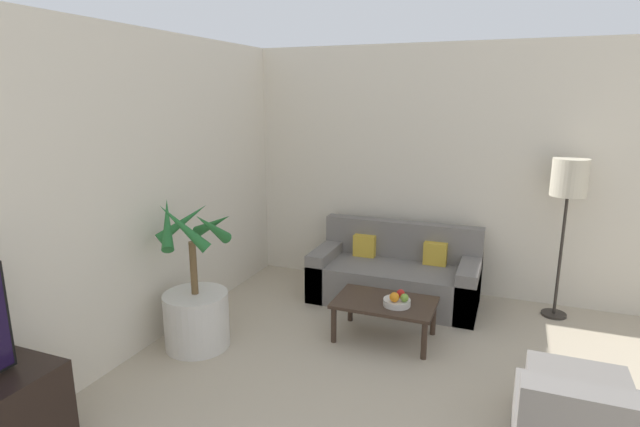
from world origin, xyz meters
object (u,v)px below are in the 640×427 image
Objects in this scene: ottoman at (576,400)px; apple_red at (401,293)px; fruit_bowl at (397,302)px; apple_green at (404,298)px; sofa_loveseat at (395,276)px; floor_lamp at (569,185)px; orange_fruit at (394,297)px; potted_palm at (196,307)px; coffee_table at (385,306)px.

apple_red is at bearing 151.09° from ottoman.
apple_green is at bearing -21.78° from fruit_bowl.
sofa_loveseat is 1.09× the size of floor_lamp.
fruit_bowl is 0.10m from apple_green.
floor_lamp is at bearing 40.50° from fruit_bowl.
floor_lamp is 18.66× the size of orange_fruit.
potted_palm is 15.83× the size of orange_fruit.
sofa_loveseat is 0.90m from coffee_table.
potted_palm is 1.72m from orange_fruit.
floor_lamp is 2.02m from orange_fruit.
floor_lamp is at bearing 36.74° from coffee_table.
sofa_loveseat is 23.90× the size of apple_red.
potted_palm is at bearing -158.76° from apple_green.
orange_fruit is at bearing 155.53° from ottoman.
fruit_bowl is (0.24, -0.95, 0.12)m from sofa_loveseat.
ottoman is at bearing -0.12° from potted_palm.
potted_palm is at bearing -158.81° from orange_fruit.
coffee_table is 0.25m from apple_green.
sofa_loveseat is at bearing 102.55° from orange_fruit.
apple_green reaches higher than ottoman.
fruit_bowl is at bearing 153.28° from ottoman.
apple_green is (0.05, -0.09, -0.00)m from apple_red.
potted_palm reaches higher than apple_green.
floor_lamp is (1.59, 0.20, 1.06)m from sofa_loveseat.
apple_red is (0.25, -0.90, 0.18)m from sofa_loveseat.
orange_fruit reaches higher than coffee_table.
potted_palm is 3.62m from floor_lamp.
ottoman is at bearing -45.61° from sofa_loveseat.
apple_red is at bearing 0.35° from coffee_table.
floor_lamp is 1.95m from apple_green.
apple_red is (0.14, 0.00, 0.14)m from coffee_table.
orange_fruit is at bearing -103.83° from apple_red.
apple_green is (-1.28, -1.18, -0.88)m from floor_lamp.
floor_lamp reaches higher than ottoman.
potted_palm reaches higher than ottoman.
fruit_bowl is 3.30× the size of apple_red.
fruit_bowl is at bearing 22.95° from potted_palm.
floor_lamp reaches higher than apple_green.
apple_red is 0.10m from apple_green.
sofa_loveseat is (1.38, 1.64, -0.10)m from potted_palm.
coffee_table is 0.20m from apple_red.
ottoman is (1.37, -0.69, -0.20)m from fruit_bowl.
apple_green is (1.69, 0.66, 0.09)m from potted_palm.
apple_green is at bearing -23.76° from coffee_table.
sofa_loveseat is at bearing 105.89° from apple_red.
potted_palm is 1.51× the size of coffee_table.
ottoman is at bearing -89.37° from floor_lamp.
floor_lamp is 2.53× the size of ottoman.
apple_green is (0.07, -0.03, 0.07)m from fruit_bowl.
coffee_table is 12.37× the size of apple_green.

